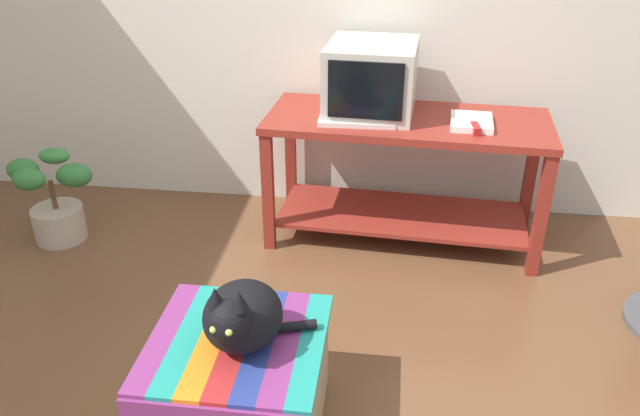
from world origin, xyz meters
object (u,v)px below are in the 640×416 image
(tv_monitor, at_px, (371,79))
(potted_plant, at_px, (54,202))
(ottoman_with_blanket, at_px, (240,385))
(desk, at_px, (405,157))
(cat, at_px, (241,316))
(book, at_px, (471,122))
(stapler, at_px, (475,129))
(keyboard, at_px, (357,121))

(tv_monitor, distance_m, potted_plant, 1.90)
(ottoman_with_blanket, relative_size, potted_plant, 1.25)
(desk, relative_size, cat, 3.84)
(book, distance_m, stapler, 0.11)
(tv_monitor, height_order, potted_plant, tv_monitor)
(ottoman_with_blanket, relative_size, stapler, 5.67)
(book, relative_size, cat, 0.66)
(cat, bearing_deg, potted_plant, 145.34)
(stapler, bearing_deg, tv_monitor, 149.06)
(book, bearing_deg, stapler, -80.46)
(book, height_order, potted_plant, book)
(potted_plant, distance_m, stapler, 2.34)
(keyboard, relative_size, potted_plant, 0.80)
(tv_monitor, height_order, stapler, tv_monitor)
(keyboard, relative_size, ottoman_with_blanket, 0.64)
(ottoman_with_blanket, bearing_deg, desk, 69.34)
(tv_monitor, height_order, ottoman_with_blanket, tv_monitor)
(cat, bearing_deg, tv_monitor, 85.66)
(desk, height_order, potted_plant, desk)
(cat, distance_m, potted_plant, 1.91)
(tv_monitor, xyz_separation_m, cat, (-0.34, -1.62, -0.36))
(keyboard, xyz_separation_m, cat, (-0.28, -1.43, -0.19))
(desk, height_order, ottoman_with_blanket, desk)
(tv_monitor, height_order, keyboard, tv_monitor)
(ottoman_with_blanket, height_order, potted_plant, potted_plant)
(book, bearing_deg, cat, -116.63)
(tv_monitor, distance_m, ottoman_with_blanket, 1.79)
(cat, xyz_separation_m, potted_plant, (-1.40, 1.27, -0.31))
(desk, xyz_separation_m, tv_monitor, (-0.20, 0.07, 0.41))
(cat, height_order, potted_plant, cat)
(stapler, bearing_deg, desk, 146.30)
(ottoman_with_blanket, bearing_deg, potted_plant, 137.67)
(tv_monitor, xyz_separation_m, ottoman_with_blanket, (-0.37, -1.60, -0.70))
(cat, relative_size, potted_plant, 0.80)
(book, relative_size, ottoman_with_blanket, 0.42)
(tv_monitor, relative_size, stapler, 4.94)
(potted_plant, bearing_deg, keyboard, 5.39)
(ottoman_with_blanket, bearing_deg, keyboard, 77.44)
(book, height_order, ottoman_with_blanket, book)
(stapler, bearing_deg, book, 89.32)
(tv_monitor, bearing_deg, stapler, -20.77)
(keyboard, distance_m, stapler, 0.60)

